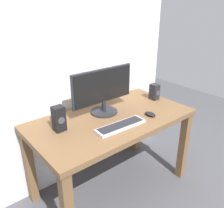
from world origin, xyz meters
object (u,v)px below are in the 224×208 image
(desk, at_px, (112,128))
(speaker_right, at_px, (154,92))
(monitor, at_px, (103,90))
(mouse, at_px, (150,114))
(speaker_left, at_px, (59,119))
(coffee_mug, at_px, (57,116))
(keyboard_primary, at_px, (121,126))

(desk, relative_size, speaker_right, 8.92)
(speaker_right, bearing_deg, desk, -175.60)
(monitor, bearing_deg, mouse, -49.82)
(speaker_left, bearing_deg, mouse, -20.60)
(speaker_right, distance_m, speaker_left, 1.02)
(speaker_right, bearing_deg, coffee_mug, 170.11)
(monitor, relative_size, speaker_left, 3.08)
(speaker_right, xyz_separation_m, speaker_left, (-1.02, 0.04, 0.02))
(mouse, height_order, coffee_mug, coffee_mug)
(desk, relative_size, monitor, 2.29)
(keyboard_primary, xyz_separation_m, speaker_right, (0.63, 0.22, 0.06))
(monitor, distance_m, speaker_right, 0.59)
(keyboard_primary, bearing_deg, coffee_mug, 130.29)
(desk, bearing_deg, coffee_mug, 151.23)
(monitor, bearing_deg, keyboard_primary, -102.24)
(speaker_right, bearing_deg, monitor, 172.08)
(desk, xyz_separation_m, monitor, (0.01, 0.12, 0.31))
(desk, height_order, monitor, monitor)
(mouse, bearing_deg, coffee_mug, 144.53)
(desk, height_order, mouse, mouse)
(speaker_left, height_order, coffee_mug, speaker_left)
(monitor, xyz_separation_m, speaker_left, (-0.45, -0.04, -0.11))
(keyboard_primary, xyz_separation_m, coffee_mug, (-0.33, 0.39, 0.04))
(desk, xyz_separation_m, speaker_right, (0.58, 0.04, 0.18))
(monitor, bearing_deg, desk, -93.47)
(desk, distance_m, speaker_right, 0.61)
(mouse, height_order, speaker_right, speaker_right)
(monitor, bearing_deg, coffee_mug, 167.31)
(mouse, xyz_separation_m, speaker_right, (0.31, 0.23, 0.06))
(monitor, distance_m, mouse, 0.45)
(monitor, xyz_separation_m, coffee_mug, (-0.39, 0.09, -0.15))
(desk, distance_m, mouse, 0.35)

